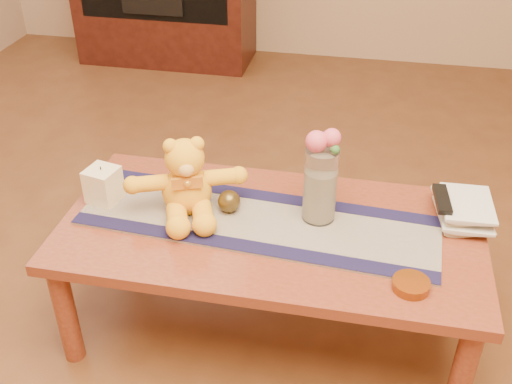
% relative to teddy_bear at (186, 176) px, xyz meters
% --- Properties ---
extents(floor, '(5.50, 5.50, 0.00)m').
position_rel_teddy_bear_xyz_m(floor, '(0.30, -0.03, -0.59)').
color(floor, '#552F18').
rests_on(floor, ground).
extents(coffee_table_top, '(1.40, 0.70, 0.04)m').
position_rel_teddy_bear_xyz_m(coffee_table_top, '(0.30, -0.03, -0.16)').
color(coffee_table_top, maroon).
rests_on(coffee_table_top, floor).
extents(table_leg_fl, '(0.07, 0.07, 0.41)m').
position_rel_teddy_bear_xyz_m(table_leg_fl, '(-0.34, -0.32, -0.38)').
color(table_leg_fl, maroon).
rests_on(table_leg_fl, floor).
extents(table_leg_fr, '(0.07, 0.07, 0.41)m').
position_rel_teddy_bear_xyz_m(table_leg_fr, '(0.94, -0.32, -0.38)').
color(table_leg_fr, maroon).
rests_on(table_leg_fr, floor).
extents(table_leg_bl, '(0.07, 0.07, 0.41)m').
position_rel_teddy_bear_xyz_m(table_leg_bl, '(-0.34, 0.26, -0.38)').
color(table_leg_bl, maroon).
rests_on(table_leg_bl, floor).
extents(table_leg_br, '(0.07, 0.07, 0.41)m').
position_rel_teddy_bear_xyz_m(table_leg_br, '(0.94, 0.26, -0.38)').
color(table_leg_br, maroon).
rests_on(table_leg_br, floor).
extents(persian_runner, '(1.22, 0.42, 0.01)m').
position_rel_teddy_bear_xyz_m(persian_runner, '(0.25, -0.02, -0.13)').
color(persian_runner, '#231B4D').
rests_on(persian_runner, coffee_table_top).
extents(runner_border_near, '(1.20, 0.13, 0.00)m').
position_rel_teddy_bear_xyz_m(runner_border_near, '(0.24, -0.16, -0.13)').
color(runner_border_near, '#151236').
rests_on(runner_border_near, persian_runner).
extents(runner_border_far, '(1.20, 0.13, 0.00)m').
position_rel_teddy_bear_xyz_m(runner_border_far, '(0.26, 0.12, -0.13)').
color(runner_border_far, '#151236').
rests_on(runner_border_far, persian_runner).
extents(teddy_bear, '(0.47, 0.43, 0.26)m').
position_rel_teddy_bear_xyz_m(teddy_bear, '(0.00, 0.00, 0.00)').
color(teddy_bear, yellow).
rests_on(teddy_bear, persian_runner).
extents(pillar_candle, '(0.12, 0.12, 0.12)m').
position_rel_teddy_bear_xyz_m(pillar_candle, '(-0.30, -0.01, -0.07)').
color(pillar_candle, '#FFE8BB').
rests_on(pillar_candle, persian_runner).
extents(candle_wick, '(0.00, 0.00, 0.01)m').
position_rel_teddy_bear_xyz_m(candle_wick, '(-0.30, -0.01, -0.00)').
color(candle_wick, black).
rests_on(candle_wick, pillar_candle).
extents(glass_vase, '(0.11, 0.11, 0.26)m').
position_rel_teddy_bear_xyz_m(glass_vase, '(0.45, 0.04, 0.00)').
color(glass_vase, silver).
rests_on(glass_vase, persian_runner).
extents(potpourri_fill, '(0.09, 0.09, 0.18)m').
position_rel_teddy_bear_xyz_m(potpourri_fill, '(0.45, 0.04, -0.04)').
color(potpourri_fill, beige).
rests_on(potpourri_fill, glass_vase).
extents(rose_left, '(0.07, 0.07, 0.07)m').
position_rel_teddy_bear_xyz_m(rose_left, '(0.43, 0.03, 0.17)').
color(rose_left, '#D94C67').
rests_on(rose_left, glass_vase).
extents(rose_right, '(0.06, 0.06, 0.06)m').
position_rel_teddy_bear_xyz_m(rose_right, '(0.47, 0.04, 0.18)').
color(rose_right, '#D94C67').
rests_on(rose_right, glass_vase).
extents(blue_flower_back, '(0.04, 0.04, 0.04)m').
position_rel_teddy_bear_xyz_m(blue_flower_back, '(0.46, 0.07, 0.16)').
color(blue_flower_back, '#5354B4').
rests_on(blue_flower_back, glass_vase).
extents(blue_flower_side, '(0.04, 0.04, 0.04)m').
position_rel_teddy_bear_xyz_m(blue_flower_side, '(0.42, 0.06, 0.15)').
color(blue_flower_side, '#5354B4').
rests_on(blue_flower_side, glass_vase).
extents(leaf_sprig, '(0.03, 0.03, 0.03)m').
position_rel_teddy_bear_xyz_m(leaf_sprig, '(0.49, 0.02, 0.15)').
color(leaf_sprig, '#33662D').
rests_on(leaf_sprig, glass_vase).
extents(bronze_ball, '(0.08, 0.08, 0.08)m').
position_rel_teddy_bear_xyz_m(bronze_ball, '(0.14, 0.01, -0.09)').
color(bronze_ball, '#4B3A19').
rests_on(bronze_ball, persian_runner).
extents(book_bottom, '(0.20, 0.24, 0.02)m').
position_rel_teddy_bear_xyz_m(book_bottom, '(0.84, 0.12, -0.13)').
color(book_bottom, beige).
rests_on(book_bottom, coffee_table_top).
extents(book_lower, '(0.16, 0.22, 0.02)m').
position_rel_teddy_bear_xyz_m(book_lower, '(0.85, 0.12, -0.11)').
color(book_lower, beige).
rests_on(book_lower, book_bottom).
extents(book_upper, '(0.21, 0.25, 0.02)m').
position_rel_teddy_bear_xyz_m(book_upper, '(0.84, 0.12, -0.09)').
color(book_upper, beige).
rests_on(book_upper, book_lower).
extents(book_top, '(0.17, 0.23, 0.02)m').
position_rel_teddy_bear_xyz_m(book_top, '(0.85, 0.12, -0.07)').
color(book_top, beige).
rests_on(book_top, book_upper).
extents(tv_remote, '(0.06, 0.16, 0.02)m').
position_rel_teddy_bear_xyz_m(tv_remote, '(0.84, 0.11, -0.05)').
color(tv_remote, black).
rests_on(tv_remote, book_top).
extents(amber_dish, '(0.14, 0.14, 0.03)m').
position_rel_teddy_bear_xyz_m(amber_dish, '(0.75, -0.25, -0.12)').
color(amber_dish, '#BF5914').
rests_on(amber_dish, coffee_table_top).
extents(stereo_lower, '(0.42, 0.28, 0.12)m').
position_rel_teddy_bear_xyz_m(stereo_lower, '(-0.90, 2.32, -0.13)').
color(stereo_lower, black).
rests_on(stereo_lower, media_cabinet).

